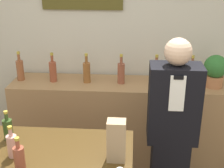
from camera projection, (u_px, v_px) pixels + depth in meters
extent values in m
cube|color=beige|center=(112.00, 34.00, 3.31)|extent=(5.20, 0.06, 2.70)
cube|color=#9E754C|center=(120.00, 122.00, 3.37)|extent=(2.25, 0.48, 0.91)
cube|color=#412D12|center=(31.00, 156.00, 2.06)|extent=(1.34, 0.68, 0.04)
cube|color=black|center=(174.00, 104.00, 2.43)|extent=(0.40, 0.24, 0.63)
cube|color=white|center=(177.00, 94.00, 2.26)|extent=(0.11, 0.01, 0.28)
cube|color=black|center=(179.00, 78.00, 2.21)|extent=(0.07, 0.01, 0.03)
sphere|color=#DBB293|center=(178.00, 52.00, 2.27)|extent=(0.21, 0.21, 0.21)
cylinder|color=#B27047|center=(214.00, 81.00, 3.08)|extent=(0.17, 0.17, 0.12)
sphere|color=#2D6B2D|center=(216.00, 66.00, 3.03)|extent=(0.23, 0.23, 0.23)
cube|color=tan|center=(116.00, 141.00, 1.94)|extent=(0.12, 0.09, 0.28)
cylinder|color=#30471F|center=(8.00, 129.00, 2.19)|extent=(0.07, 0.07, 0.15)
cylinder|color=#30471F|center=(6.00, 117.00, 2.16)|extent=(0.03, 0.03, 0.05)
cylinder|color=#B29933|center=(6.00, 112.00, 2.14)|extent=(0.03, 0.03, 0.02)
cylinder|color=tan|center=(12.00, 146.00, 2.00)|extent=(0.07, 0.07, 0.15)
cylinder|color=tan|center=(10.00, 132.00, 1.96)|extent=(0.03, 0.03, 0.05)
cylinder|color=#B29933|center=(10.00, 128.00, 1.95)|extent=(0.03, 0.03, 0.02)
cylinder|color=brown|center=(19.00, 158.00, 1.88)|extent=(0.07, 0.07, 0.15)
cylinder|color=brown|center=(17.00, 144.00, 1.84)|extent=(0.03, 0.03, 0.05)
cylinder|color=#B29933|center=(17.00, 139.00, 1.83)|extent=(0.03, 0.03, 0.02)
cylinder|color=brown|center=(20.00, 70.00, 3.24)|extent=(0.07, 0.07, 0.21)
cylinder|color=brown|center=(19.00, 57.00, 3.18)|extent=(0.03, 0.03, 0.07)
cylinder|color=#B29933|center=(18.00, 53.00, 3.17)|extent=(0.03, 0.03, 0.02)
cylinder|color=brown|center=(53.00, 72.00, 3.20)|extent=(0.07, 0.07, 0.21)
cylinder|color=brown|center=(52.00, 59.00, 3.15)|extent=(0.03, 0.03, 0.07)
cylinder|color=#B29933|center=(52.00, 54.00, 3.13)|extent=(0.03, 0.03, 0.02)
cylinder|color=brown|center=(87.00, 73.00, 3.17)|extent=(0.07, 0.07, 0.21)
cylinder|color=brown|center=(86.00, 59.00, 3.12)|extent=(0.03, 0.03, 0.07)
cylinder|color=#B29933|center=(86.00, 55.00, 3.10)|extent=(0.03, 0.03, 0.02)
cylinder|color=brown|center=(121.00, 74.00, 3.15)|extent=(0.07, 0.07, 0.21)
cylinder|color=brown|center=(121.00, 60.00, 3.10)|extent=(0.03, 0.03, 0.07)
cylinder|color=#B29933|center=(121.00, 55.00, 3.08)|extent=(0.03, 0.03, 0.02)
cylinder|color=brown|center=(156.00, 74.00, 3.14)|extent=(0.07, 0.07, 0.21)
cylinder|color=brown|center=(157.00, 61.00, 3.08)|extent=(0.03, 0.03, 0.07)
cylinder|color=#B29933|center=(157.00, 56.00, 3.06)|extent=(0.03, 0.03, 0.02)
cylinder|color=brown|center=(191.00, 75.00, 3.11)|extent=(0.07, 0.07, 0.21)
cylinder|color=brown|center=(193.00, 61.00, 3.06)|extent=(0.03, 0.03, 0.07)
cylinder|color=#B29933|center=(193.00, 57.00, 3.04)|extent=(0.03, 0.03, 0.02)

